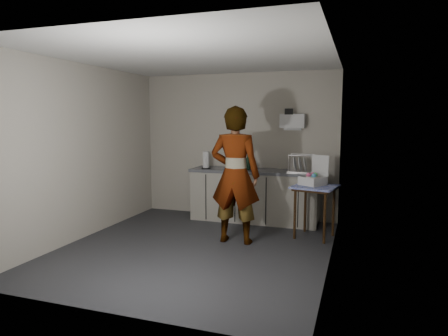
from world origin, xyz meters
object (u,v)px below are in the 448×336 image
(dark_bottle, at_px, (237,162))
(paper_towel, at_px, (206,160))
(bakery_box, at_px, (314,178))
(kitchen_counter, at_px, (255,197))
(dish_rack, at_px, (301,168))
(standing_man, at_px, (235,175))
(soda_can, at_px, (252,166))
(side_table, at_px, (315,192))
(soap_bottle, at_px, (248,162))

(dark_bottle, xyz_separation_m, paper_towel, (-0.54, -0.10, 0.03))
(dark_bottle, relative_size, bakery_box, 0.52)
(kitchen_counter, bearing_deg, paper_towel, -172.83)
(dish_rack, bearing_deg, kitchen_counter, 176.78)
(standing_man, xyz_separation_m, soda_can, (-0.08, 1.24, -0.01))
(side_table, relative_size, soda_can, 6.25)
(side_table, xyz_separation_m, soap_bottle, (-1.21, 0.59, 0.36))
(standing_man, bearing_deg, soap_bottle, -85.16)
(bakery_box, bearing_deg, kitchen_counter, -174.53)
(dish_rack, bearing_deg, soap_bottle, -178.85)
(kitchen_counter, height_order, bakery_box, bakery_box)
(side_table, xyz_separation_m, dark_bottle, (-1.42, 0.65, 0.34))
(kitchen_counter, xyz_separation_m, paper_towel, (-0.86, -0.11, 0.63))
(paper_towel, height_order, bakery_box, bakery_box)
(paper_towel, bearing_deg, dark_bottle, 10.88)
(dark_bottle, relative_size, dish_rack, 0.56)
(soap_bottle, relative_size, bakery_box, 0.60)
(paper_towel, xyz_separation_m, dish_rack, (1.66, 0.06, -0.08))
(soda_can, bearing_deg, kitchen_counter, 21.78)
(soda_can, height_order, dark_bottle, dark_bottle)
(standing_man, distance_m, soap_bottle, 1.21)
(dark_bottle, height_order, paper_towel, paper_towel)
(kitchen_counter, distance_m, dark_bottle, 0.68)
(kitchen_counter, height_order, soda_can, soda_can)
(side_table, distance_m, dish_rack, 0.74)
(bakery_box, bearing_deg, dish_rack, 150.86)
(kitchen_counter, relative_size, dark_bottle, 9.52)
(soap_bottle, xyz_separation_m, soda_can, (0.07, 0.04, -0.07))
(standing_man, relative_size, soda_can, 15.55)
(kitchen_counter, height_order, paper_towel, paper_towel)
(paper_towel, bearing_deg, bakery_box, -13.52)
(soap_bottle, distance_m, dark_bottle, 0.22)
(soda_can, relative_size, bakery_box, 0.28)
(kitchen_counter, height_order, dish_rack, dish_rack)
(kitchen_counter, relative_size, side_table, 2.83)
(side_table, relative_size, soap_bottle, 2.93)
(standing_man, bearing_deg, dark_bottle, -76.22)
(kitchen_counter, xyz_separation_m, dish_rack, (0.79, -0.04, 0.55))
(soda_can, relative_size, paper_towel, 0.42)
(bakery_box, bearing_deg, side_table, -32.67)
(dish_rack, distance_m, bakery_box, 0.60)
(standing_man, xyz_separation_m, paper_towel, (-0.90, 1.15, 0.07))
(kitchen_counter, bearing_deg, bakery_box, -28.27)
(standing_man, relative_size, dark_bottle, 8.36)
(kitchen_counter, distance_m, standing_man, 1.38)
(soda_can, distance_m, dish_rack, 0.84)
(soda_can, xyz_separation_m, paper_towel, (-0.82, -0.09, 0.08))
(kitchen_counter, relative_size, paper_towel, 7.43)
(soda_can, distance_m, bakery_box, 1.24)
(kitchen_counter, xyz_separation_m, soap_bottle, (-0.11, -0.06, 0.62))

